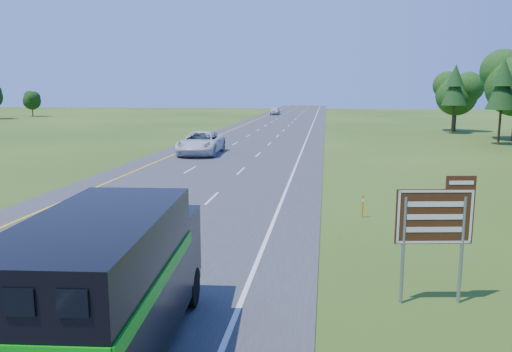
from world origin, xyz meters
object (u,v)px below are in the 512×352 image
object	(u,v)px
exit_sign	(436,222)
white_suv	(201,143)
horse_truck	(112,285)
far_car	(275,111)

from	to	relation	value
exit_sign	white_suv	bearing A→B (deg)	106.03
horse_truck	far_car	bearing A→B (deg)	89.17
white_suv	horse_truck	bearing A→B (deg)	-80.60
far_car	horse_truck	bearing A→B (deg)	-82.46
horse_truck	white_suv	distance (m)	34.40
white_suv	far_car	bearing A→B (deg)	88.71
far_car	exit_sign	world-z (taller)	exit_sign
white_suv	far_car	distance (m)	71.66
horse_truck	far_car	xyz separation A→B (m)	(-7.43, 105.38, -0.95)
white_suv	exit_sign	xyz separation A→B (m)	(13.72, -29.47, 1.20)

